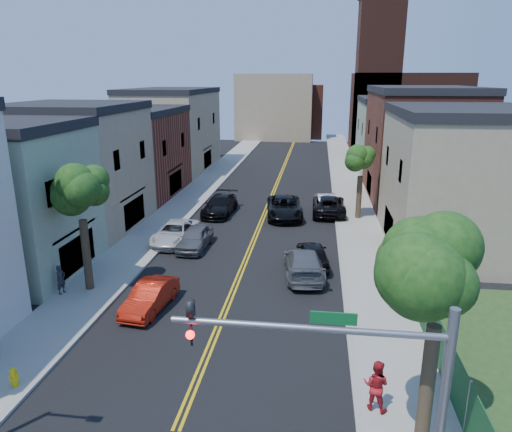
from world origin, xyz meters
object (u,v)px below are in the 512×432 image
(white_pickup, at_px, (175,233))
(pedestrian_left, at_px, (61,279))
(grey_car_right, at_px, (304,263))
(pedestrian_right, at_px, (376,385))
(silver_car_right, at_px, (325,201))
(black_car_right, at_px, (313,254))
(grey_car_left, at_px, (195,238))
(black_suv_lane, at_px, (284,207))
(dark_car_right_far, at_px, (329,205))
(fire_hydrant, at_px, (14,377))
(red_sedan, at_px, (150,297))
(black_car_left, at_px, (220,205))

(white_pickup, relative_size, pedestrian_left, 3.30)
(grey_car_right, bearing_deg, pedestrian_right, 97.68)
(silver_car_right, bearing_deg, black_car_right, 79.09)
(grey_car_left, distance_m, black_car_right, 8.37)
(white_pickup, height_order, black_suv_lane, black_suv_lane)
(dark_car_right_far, relative_size, fire_hydrant, 7.55)
(fire_hydrant, bearing_deg, silver_car_right, 66.55)
(red_sedan, relative_size, pedestrian_left, 2.64)
(red_sedan, bearing_deg, pedestrian_right, -24.70)
(black_car_right, xyz_separation_m, black_suv_lane, (-2.55, 10.55, 0.08))
(red_sedan, relative_size, black_car_right, 0.93)
(grey_car_left, xyz_separation_m, black_car_left, (-0.02, 8.60, 0.04))
(black_car_left, height_order, black_car_right, black_car_left)
(silver_car_right, relative_size, fire_hydrant, 5.74)
(dark_car_right_far, relative_size, pedestrian_right, 3.13)
(grey_car_right, height_order, dark_car_right_far, dark_car_right_far)
(pedestrian_left, bearing_deg, grey_car_right, -54.32)
(black_car_right, bearing_deg, black_suv_lane, -84.16)
(black_car_right, xyz_separation_m, silver_car_right, (0.91, 13.59, -0.03))
(white_pickup, distance_m, grey_car_left, 1.98)
(red_sedan, distance_m, black_suv_lane, 18.37)
(black_car_left, bearing_deg, grey_car_left, -86.53)
(black_car_right, relative_size, dark_car_right_far, 0.77)
(silver_car_right, height_order, dark_car_right_far, dark_car_right_far)
(white_pickup, height_order, pedestrian_left, pedestrian_left)
(red_sedan, distance_m, pedestrian_left, 5.38)
(pedestrian_right, bearing_deg, grey_car_right, -55.17)
(black_suv_lane, xyz_separation_m, fire_hydrant, (-8.45, -24.42, -0.30))
(pedestrian_right, distance_m, fire_hydrant, 13.42)
(grey_car_right, height_order, black_suv_lane, black_suv_lane)
(red_sedan, bearing_deg, white_pickup, 106.40)
(black_car_right, distance_m, fire_hydrant, 17.70)
(grey_car_left, bearing_deg, black_suv_lane, 58.47)
(red_sedan, height_order, grey_car_right, grey_car_right)
(fire_hydrant, bearing_deg, dark_car_right_far, 64.75)
(white_pickup, bearing_deg, black_car_right, -15.00)
(black_car_left, xyz_separation_m, dark_car_right_far, (9.32, 1.28, 0.02))
(grey_car_right, relative_size, fire_hydrant, 7.10)
(black_car_left, relative_size, grey_car_right, 1.00)
(silver_car_right, distance_m, black_suv_lane, 4.61)
(silver_car_right, xyz_separation_m, pedestrian_right, (1.49, -27.00, 0.36))
(dark_car_right_far, height_order, black_suv_lane, black_suv_lane)
(black_car_right, bearing_deg, pedestrian_right, 92.44)
(grey_car_left, bearing_deg, dark_car_right_far, 48.56)
(grey_car_right, xyz_separation_m, silver_car_right, (1.41, 15.20, -0.07))
(pedestrian_right, xyz_separation_m, fire_hydrant, (-13.40, -0.47, -0.54))
(black_suv_lane, relative_size, pedestrian_left, 3.83)
(pedestrian_right, bearing_deg, silver_car_right, -65.83)
(fire_hydrant, bearing_deg, black_car_right, 51.59)
(black_suv_lane, bearing_deg, black_car_left, 171.73)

